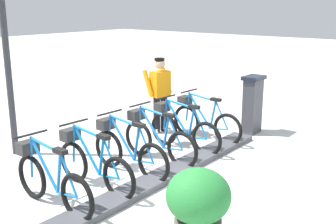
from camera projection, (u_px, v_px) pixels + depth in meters
name	position (u px, v px, depth m)	size (l,w,h in m)	color
ground_plane	(163.00, 179.00, 6.86)	(60.00, 60.00, 0.00)	beige
dock_rail_base	(163.00, 176.00, 6.85)	(0.44, 5.45, 0.10)	#47474C
payment_kiosk	(252.00, 104.00, 9.16)	(0.36, 0.52, 1.28)	#38383D
bike_docked_0	(203.00, 120.00, 8.74)	(1.72, 0.54, 1.02)	black
bike_docked_1	(182.00, 128.00, 8.15)	(1.72, 0.54, 1.02)	black
bike_docked_2	(156.00, 138.00, 7.56)	(1.72, 0.54, 1.02)	black
bike_docked_3	(127.00, 149.00, 6.98)	(1.72, 0.54, 1.02)	black
bike_docked_4	(92.00, 163.00, 6.39)	(1.72, 0.54, 1.02)	black
bike_docked_5	(50.00, 179.00, 5.80)	(1.72, 0.54, 1.02)	black
worker_near_rack	(160.00, 92.00, 9.15)	(0.55, 0.68, 1.66)	white
planter_bush	(198.00, 204.00, 4.82)	(0.76, 0.76, 0.97)	#59544C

